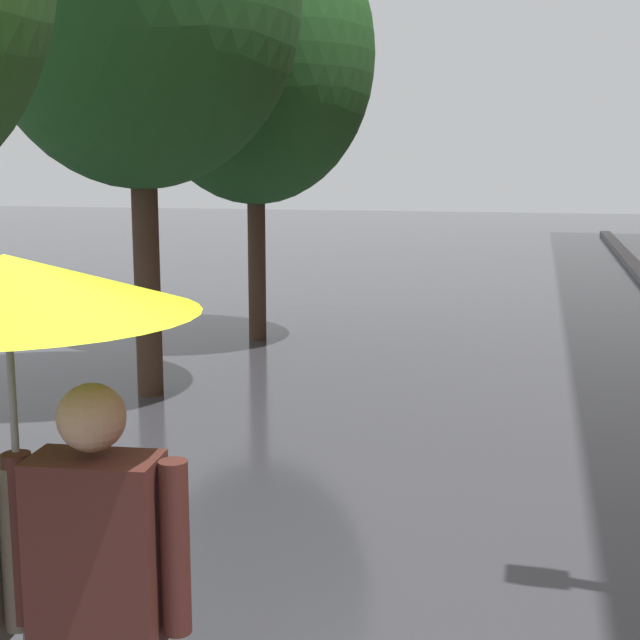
{
  "coord_description": "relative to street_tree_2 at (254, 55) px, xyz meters",
  "views": [
    {
      "loc": [
        1.11,
        -2.17,
        2.32
      ],
      "look_at": [
        -0.17,
        3.24,
        1.35
      ],
      "focal_mm": 51.24,
      "sensor_mm": 36.0,
      "label": 1
    }
  ],
  "objects": [
    {
      "name": "couple_under_umbrella",
      "position": [
        1.97,
        -8.84,
        -2.22
      ],
      "size": [
        1.17,
        1.17,
        2.05
      ],
      "color": "#2D2D33",
      "rests_on": "ground"
    },
    {
      "name": "street_tree_2",
      "position": [
        0.0,
        0.0,
        0.0
      ],
      "size": [
        3.02,
        3.02,
        5.49
      ],
      "color": "#473323",
      "rests_on": "ground"
    }
  ]
}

